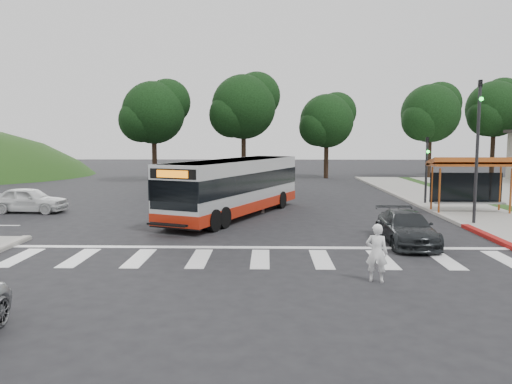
{
  "coord_description": "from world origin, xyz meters",
  "views": [
    {
      "loc": [
        0.22,
        -21.03,
        3.97
      ],
      "look_at": [
        -0.27,
        0.62,
        1.6
      ],
      "focal_mm": 35.0,
      "sensor_mm": 36.0,
      "label": 1
    }
  ],
  "objects": [
    {
      "name": "tree_north_a",
      "position": [
        -1.92,
        26.07,
        6.92
      ],
      "size": [
        6.6,
        6.15,
        10.17
      ],
      "color": "black",
      "rests_on": "ground"
    },
    {
      "name": "traffic_signal_ne_short",
      "position": [
        9.6,
        8.49,
        2.48
      ],
      "size": [
        0.18,
        0.37,
        4.0
      ],
      "color": "black",
      "rests_on": "ground"
    },
    {
      "name": "ground",
      "position": [
        0.0,
        0.0,
        0.0
      ],
      "size": [
        140.0,
        140.0,
        0.0
      ],
      "primitive_type": "plane",
      "color": "black",
      "rests_on": "ground"
    },
    {
      "name": "curb_east_red",
      "position": [
        9.0,
        -2.0,
        0.08
      ],
      "size": [
        0.32,
        6.0,
        0.15
      ],
      "primitive_type": "cube",
      "color": "maroon",
      "rests_on": "ground"
    },
    {
      "name": "tree_ne_b",
      "position": [
        23.08,
        30.06,
        6.92
      ],
      "size": [
        6.16,
        5.74,
        10.02
      ],
      "color": "black",
      "rests_on": "ground"
    },
    {
      "name": "west_car_white",
      "position": [
        -12.46,
        4.97,
        0.68
      ],
      "size": [
        4.07,
        1.85,
        1.36
      ],
      "primitive_type": "imported",
      "rotation": [
        0.0,
        0.0,
        1.51
      ],
      "color": "silver",
      "rests_on": "ground"
    },
    {
      "name": "tree_north_b",
      "position": [
        6.07,
        28.06,
        5.66
      ],
      "size": [
        5.72,
        5.33,
        8.43
      ],
      "color": "black",
      "rests_on": "ground"
    },
    {
      "name": "tree_north_c",
      "position": [
        -9.92,
        24.06,
        6.29
      ],
      "size": [
        6.16,
        5.74,
        9.3
      ],
      "color": "black",
      "rests_on": "ground"
    },
    {
      "name": "curb_east",
      "position": [
        9.0,
        8.0,
        0.07
      ],
      "size": [
        0.3,
        40.0,
        0.15
      ],
      "primitive_type": "cube",
      "color": "#9E9991",
      "rests_on": "ground"
    },
    {
      "name": "tree_ne_a",
      "position": [
        16.08,
        28.06,
        6.39
      ],
      "size": [
        6.16,
        5.74,
        9.3
      ],
      "color": "black",
      "rests_on": "parking_lot"
    },
    {
      "name": "bus_shelter",
      "position": [
        10.8,
        5.1,
        2.35
      ],
      "size": [
        4.2,
        1.6,
        2.86
      ],
      "color": "#984719",
      "rests_on": "sidewalk_east"
    },
    {
      "name": "traffic_signal_ne_tall",
      "position": [
        9.6,
        1.49,
        3.88
      ],
      "size": [
        0.18,
        0.37,
        6.5
      ],
      "color": "black",
      "rests_on": "ground"
    },
    {
      "name": "pedestrian",
      "position": [
        3.24,
        -7.5,
        0.81
      ],
      "size": [
        0.68,
        0.55,
        1.62
      ],
      "primitive_type": "imported",
      "rotation": [
        0.0,
        0.0,
        2.84
      ],
      "color": "white",
      "rests_on": "ground"
    },
    {
      "name": "dark_sedan",
      "position": [
        5.43,
        -2.55,
        0.61
      ],
      "size": [
        1.74,
        4.22,
        1.22
      ],
      "primitive_type": "imported",
      "rotation": [
        0.0,
        0.0,
        -0.01
      ],
      "color": "#212427",
      "rests_on": "ground"
    },
    {
      "name": "transit_bus",
      "position": [
        -1.41,
        4.02,
        1.43
      ],
      "size": [
        6.56,
        11.11,
        2.86
      ],
      "primitive_type": null,
      "rotation": [
        0.0,
        0.0,
        -0.4
      ],
      "color": "silver",
      "rests_on": "ground"
    },
    {
      "name": "crosswalk_ladder",
      "position": [
        0.0,
        -5.0,
        0.01
      ],
      "size": [
        18.0,
        2.6,
        0.01
      ],
      "primitive_type": "cube",
      "color": "silver",
      "rests_on": "ground"
    },
    {
      "name": "sidewalk_east",
      "position": [
        11.0,
        8.0,
        0.06
      ],
      "size": [
        4.0,
        40.0,
        0.12
      ],
      "primitive_type": "cube",
      "color": "gray",
      "rests_on": "ground"
    }
  ]
}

